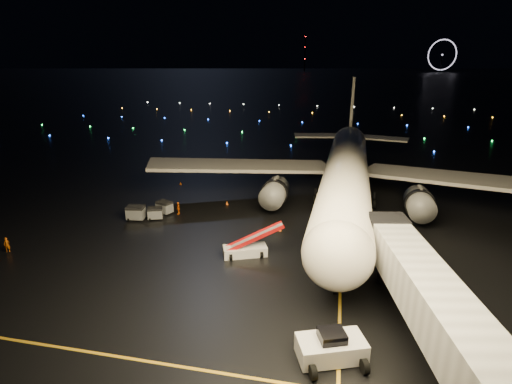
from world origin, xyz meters
TOP-DOWN VIEW (x-y plane):
  - ground at (0.00, 300.00)m, footprint 2000.00×2000.00m
  - lane_centre at (12.00, 15.00)m, footprint 0.25×80.00m
  - lane_cross at (-5.00, -10.00)m, footprint 60.00×0.25m
  - airliner at (12.36, 25.57)m, footprint 58.56×55.80m
  - pushback_tug at (11.44, -7.15)m, footprint 5.03×3.79m
  - belt_loader at (2.33, 6.24)m, footprint 6.69×4.08m
  - crew_a at (-22.19, 1.86)m, footprint 0.69×0.60m
  - crew_c at (-8.84, 15.71)m, footprint 0.61×1.03m
  - safety_cone_0 at (4.91, 13.10)m, footprint 0.46×0.46m
  - safety_cone_1 at (3.31, 22.46)m, footprint 0.51×0.51m
  - safety_cone_2 at (-3.66, 20.48)m, footprint 0.58×0.58m
  - safety_cone_3 at (-13.60, 28.12)m, footprint 0.62×0.62m
  - ferris_wheel at (170.00, 720.00)m, footprint 49.33×16.80m
  - radio_mast at (-60.00, 740.00)m, footprint 1.80×1.80m
  - taxiway_lights at (0.00, 106.00)m, footprint 164.00×92.00m
  - baggage_cart_0 at (-10.75, 15.63)m, footprint 2.28×1.96m
  - baggage_cart_1 at (-11.06, 13.51)m, footprint 2.16×1.86m
  - baggage_cart_2 at (-13.30, 12.79)m, footprint 2.33×1.78m

SIDE VIEW (x-z plane):
  - ground at x=0.00m, z-range 0.00..0.00m
  - lane_centre at x=12.00m, z-range 0.00..0.02m
  - lane_cross at x=-5.00m, z-range 0.00..0.02m
  - taxiway_lights at x=0.00m, z-range 0.00..0.36m
  - safety_cone_0 at x=4.91m, z-range 0.00..0.44m
  - safety_cone_1 at x=3.31m, z-range 0.00..0.45m
  - safety_cone_2 at x=-3.66m, z-range 0.00..0.52m
  - safety_cone_3 at x=-13.60m, z-range 0.00..0.54m
  - baggage_cart_1 at x=-11.06m, z-range 0.00..1.54m
  - crew_a at x=-22.19m, z-range 0.00..1.60m
  - baggage_cart_0 at x=-10.75m, z-range 0.00..1.64m
  - crew_c at x=-8.84m, z-range 0.00..1.65m
  - baggage_cart_2 at x=-13.30m, z-range 0.00..1.82m
  - pushback_tug at x=11.44m, z-range 0.00..2.14m
  - belt_loader at x=2.33m, z-range 0.00..3.15m
  - airliner at x=12.36m, z-range 0.00..16.14m
  - ferris_wheel at x=170.00m, z-range 0.00..52.00m
  - radio_mast at x=-60.00m, z-range 0.00..64.00m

